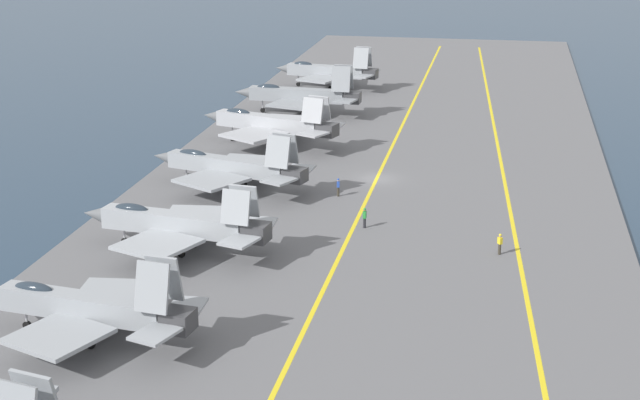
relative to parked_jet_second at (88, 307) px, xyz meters
name	(u,v)px	position (x,y,z in m)	size (l,w,h in m)	color
ground_plane	(377,182)	(40.53, -13.49, -2.72)	(2000.00, 2000.00, 0.00)	#23384C
carrier_deck	(377,181)	(40.53, -13.49, -2.52)	(198.42, 46.93, 0.40)	slate
deck_stripe_foul_line	(505,186)	(40.53, -26.40, -2.32)	(178.58, 0.36, 0.01)	yellow
deck_stripe_centerline	(377,179)	(40.53, -13.49, -2.32)	(178.58, 0.36, 0.01)	yellow
parked_jet_second	(88,307)	(0.00, 0.00, 0.00)	(12.89, 15.88, 6.31)	#93999E
parked_jet_third	(177,224)	(16.73, -0.40, 0.06)	(13.41, 16.57, 5.99)	#9EA3A8
parked_jet_fourth	(231,166)	(34.13, 0.04, 0.05)	(13.00, 17.16, 6.18)	#93999E
parked_jet_fifth	(271,123)	(51.40, 0.19, 0.35)	(13.98, 17.38, 6.28)	#A8AAAF
parked_jet_sixth	(300,95)	(68.12, 0.33, 0.28)	(12.57, 16.95, 6.69)	gray
parked_jet_seventh	(328,71)	(86.12, -0.14, 0.21)	(13.18, 15.77, 6.35)	#93999E
crew_green_vest	(365,217)	(25.35, -14.45, -1.33)	(0.40, 0.30, 1.81)	#232328
crew_yellow_vest	(500,243)	(20.94, -26.11, -1.35)	(0.46, 0.44, 1.77)	#383328
crew_blue_vest	(338,186)	(33.93, -10.64, -1.35)	(0.41, 0.30, 1.78)	#383328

